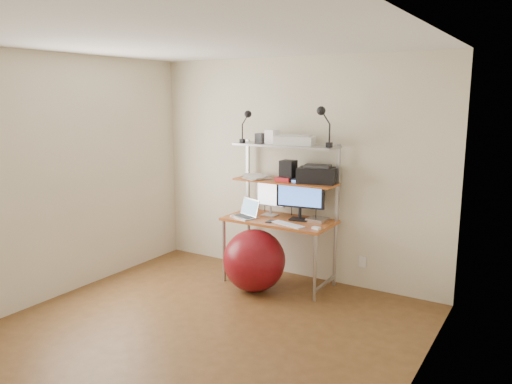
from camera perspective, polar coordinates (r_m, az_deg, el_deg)
room at (r=4.21m, az=-6.78°, el=-0.36°), size 3.60×3.60×3.60m
computer_desk at (r=5.50m, az=2.99°, el=-0.79°), size 1.20×0.60×1.57m
wall_outlet at (r=5.59m, az=12.08°, el=-7.79°), size 0.08×0.01×0.12m
monitor_silver at (r=5.62m, az=1.68°, el=-0.56°), size 0.36×0.13×0.40m
monitor_black at (r=5.42m, az=5.07°, el=-0.39°), size 0.54×0.18×0.54m
laptop at (r=5.57m, az=-1.02°, el=-2.44°), size 0.36×0.33×0.26m
keyboard at (r=5.25m, az=3.66°, el=-3.71°), size 0.40×0.21×0.01m
mouse at (r=5.11m, az=6.91°, el=-4.12°), size 0.09×0.07×0.02m
mac_mini at (r=5.43m, az=7.05°, el=-3.15°), size 0.21×0.21×0.04m
phone at (r=5.37m, az=1.64°, el=-3.37°), size 0.07×0.12×0.01m
printer at (r=5.39m, az=7.01°, el=1.99°), size 0.45×0.35×0.19m
nas_cube at (r=5.49m, az=3.70°, el=2.46°), size 0.16×0.16×0.23m
red_box at (r=5.47m, az=3.15°, el=1.46°), size 0.17×0.12×0.05m
scanner at (r=5.43m, az=4.47°, el=5.94°), size 0.46×0.36×0.11m
box_white at (r=5.56m, az=1.85°, el=6.33°), size 0.15×0.14×0.15m
box_grey at (r=5.65m, az=0.62°, el=6.19°), size 0.13×0.13×0.11m
clip_lamp_left at (r=5.59m, az=-1.06°, el=8.30°), size 0.14×0.08×0.36m
clip_lamp_right at (r=5.19m, az=7.65°, el=8.44°), size 0.17×0.09×0.42m
exercise_ball at (r=5.40m, az=-0.21°, el=-7.82°), size 0.67×0.67×0.67m
paper_stack at (r=5.70m, az=0.05°, el=1.78°), size 0.41×0.43×0.03m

